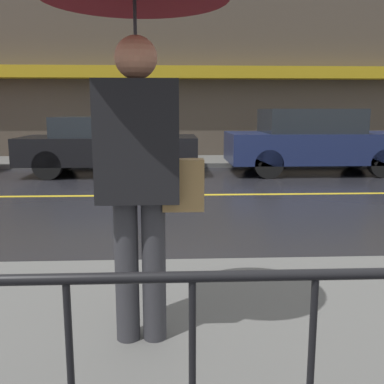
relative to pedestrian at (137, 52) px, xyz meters
The scene contains 9 objects.
ground_plane 5.63m from the pedestrian, 87.37° to the left, with size 80.00×80.00×0.00m, color black.
sidewalk_near 1.77m from the pedestrian, ahead, with size 28.00×2.98×0.12m.
sidewalk_far 10.42m from the pedestrian, 88.63° to the left, with size 28.00×2.19×0.12m.
lane_marking 5.63m from the pedestrian, 87.37° to the left, with size 25.20×0.12×0.01m.
building_storefront 11.51m from the pedestrian, 88.78° to the left, with size 28.00×0.85×4.87m.
railing_foreground 1.71m from the pedestrian, 78.97° to the right, with size 12.00×0.04×0.89m.
pedestrian is the anchor object (origin of this frame).
car_black 8.24m from the pedestrian, 99.07° to the left, with size 4.05×1.76×1.35m.
car_navy 8.90m from the pedestrian, 65.87° to the left, with size 4.20×1.83×1.53m.
Camera 1 is at (-0.06, -7.90, 1.50)m, focal length 42.00 mm.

